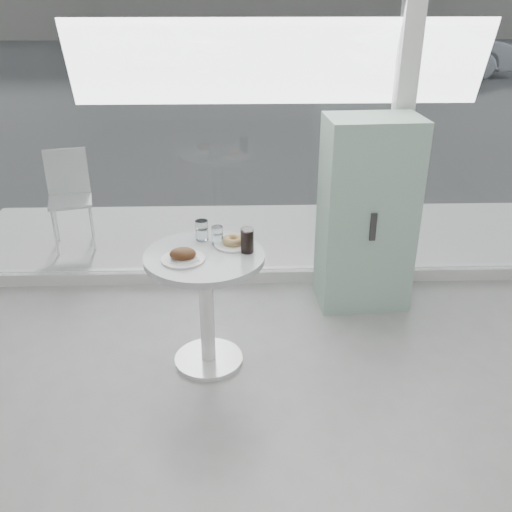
{
  "coord_description": "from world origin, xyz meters",
  "views": [
    {
      "loc": [
        -0.28,
        -1.14,
        2.23
      ],
      "look_at": [
        -0.2,
        1.7,
        0.85
      ],
      "focal_mm": 40.0,
      "sensor_mm": 36.0,
      "label": 1
    }
  ],
  "objects_px": {
    "car_silver": "(430,49)",
    "cola_glass": "(247,241)",
    "main_table": "(206,287)",
    "car_white": "(165,43)",
    "water_tumbler_a": "(202,231)",
    "water_tumbler_b": "(217,236)",
    "mint_cabinet": "(366,215)",
    "plate_fritter": "(184,256)",
    "patio_chair": "(69,192)",
    "plate_donut": "(233,242)"
  },
  "relations": [
    {
      "from": "car_silver",
      "to": "cola_glass",
      "type": "height_order",
      "value": "car_silver"
    },
    {
      "from": "main_table",
      "to": "car_white",
      "type": "height_order",
      "value": "car_white"
    },
    {
      "from": "water_tumbler_a",
      "to": "water_tumbler_b",
      "type": "xyz_separation_m",
      "value": [
        0.1,
        -0.06,
        -0.01
      ]
    },
    {
      "from": "mint_cabinet",
      "to": "plate_fritter",
      "type": "xyz_separation_m",
      "value": [
        -1.24,
        -0.84,
        0.1
      ]
    },
    {
      "from": "plate_fritter",
      "to": "car_silver",
      "type": "bearing_deg",
      "value": 66.84
    },
    {
      "from": "patio_chair",
      "to": "water_tumbler_b",
      "type": "relative_size",
      "value": 7.51
    },
    {
      "from": "mint_cabinet",
      "to": "water_tumbler_b",
      "type": "bearing_deg",
      "value": -153.08
    },
    {
      "from": "mint_cabinet",
      "to": "water_tumbler_a",
      "type": "xyz_separation_m",
      "value": [
        -1.15,
        -0.56,
        0.12
      ]
    },
    {
      "from": "patio_chair",
      "to": "water_tumbler_a",
      "type": "distance_m",
      "value": 2.06
    },
    {
      "from": "car_silver",
      "to": "water_tumbler_b",
      "type": "xyz_separation_m",
      "value": [
        -4.93,
        -11.74,
        0.15
      ]
    },
    {
      "from": "car_silver",
      "to": "water_tumbler_a",
      "type": "relative_size",
      "value": 31.94
    },
    {
      "from": "car_white",
      "to": "car_silver",
      "type": "relative_size",
      "value": 1.01
    },
    {
      "from": "car_silver",
      "to": "cola_glass",
      "type": "xyz_separation_m",
      "value": [
        -4.75,
        -11.86,
        0.17
      ]
    },
    {
      "from": "mint_cabinet",
      "to": "car_silver",
      "type": "xyz_separation_m",
      "value": [
        3.88,
        11.12,
        -0.03
      ]
    },
    {
      "from": "water_tumbler_a",
      "to": "plate_fritter",
      "type": "bearing_deg",
      "value": -107.76
    },
    {
      "from": "car_silver",
      "to": "plate_donut",
      "type": "bearing_deg",
      "value": 145.44
    },
    {
      "from": "plate_fritter",
      "to": "plate_donut",
      "type": "height_order",
      "value": "plate_fritter"
    },
    {
      "from": "plate_donut",
      "to": "water_tumbler_a",
      "type": "distance_m",
      "value": 0.22
    },
    {
      "from": "patio_chair",
      "to": "main_table",
      "type": "bearing_deg",
      "value": -68.84
    },
    {
      "from": "main_table",
      "to": "patio_chair",
      "type": "height_order",
      "value": "patio_chair"
    },
    {
      "from": "plate_fritter",
      "to": "cola_glass",
      "type": "bearing_deg",
      "value": 14.96
    },
    {
      "from": "main_table",
      "to": "water_tumbler_b",
      "type": "xyz_separation_m",
      "value": [
        0.07,
        0.15,
        0.27
      ]
    },
    {
      "from": "mint_cabinet",
      "to": "water_tumbler_a",
      "type": "relative_size",
      "value": 11.03
    },
    {
      "from": "car_white",
      "to": "cola_glass",
      "type": "bearing_deg",
      "value": -155.13
    },
    {
      "from": "main_table",
      "to": "car_silver",
      "type": "xyz_separation_m",
      "value": [
        5.0,
        11.88,
        0.12
      ]
    },
    {
      "from": "plate_fritter",
      "to": "cola_glass",
      "type": "distance_m",
      "value": 0.38
    },
    {
      "from": "water_tumbler_b",
      "to": "cola_glass",
      "type": "relative_size",
      "value": 0.75
    },
    {
      "from": "mint_cabinet",
      "to": "plate_fritter",
      "type": "relative_size",
      "value": 5.51
    },
    {
      "from": "plate_donut",
      "to": "cola_glass",
      "type": "distance_m",
      "value": 0.14
    },
    {
      "from": "plate_fritter",
      "to": "water_tumbler_a",
      "type": "distance_m",
      "value": 0.3
    },
    {
      "from": "water_tumbler_b",
      "to": "plate_donut",
      "type": "bearing_deg",
      "value": -13.99
    },
    {
      "from": "water_tumbler_a",
      "to": "water_tumbler_b",
      "type": "bearing_deg",
      "value": -32.26
    },
    {
      "from": "patio_chair",
      "to": "car_white",
      "type": "distance_m",
      "value": 11.73
    },
    {
      "from": "water_tumbler_a",
      "to": "car_silver",
      "type": "bearing_deg",
      "value": 66.71
    },
    {
      "from": "plate_fritter",
      "to": "cola_glass",
      "type": "xyz_separation_m",
      "value": [
        0.37,
        0.1,
        0.05
      ]
    },
    {
      "from": "car_white",
      "to": "plate_fritter",
      "type": "distance_m",
      "value": 13.7
    },
    {
      "from": "car_white",
      "to": "car_silver",
      "type": "xyz_separation_m",
      "value": [
        6.79,
        -1.64,
        -0.03
      ]
    },
    {
      "from": "mint_cabinet",
      "to": "plate_donut",
      "type": "height_order",
      "value": "mint_cabinet"
    },
    {
      "from": "car_silver",
      "to": "plate_donut",
      "type": "distance_m",
      "value": 12.71
    },
    {
      "from": "main_table",
      "to": "mint_cabinet",
      "type": "relative_size",
      "value": 0.55
    },
    {
      "from": "car_white",
      "to": "plate_donut",
      "type": "bearing_deg",
      "value": -155.41
    },
    {
      "from": "plate_fritter",
      "to": "cola_glass",
      "type": "height_order",
      "value": "cola_glass"
    },
    {
      "from": "mint_cabinet",
      "to": "cola_glass",
      "type": "xyz_separation_m",
      "value": [
        -0.87,
        -0.74,
        0.14
      ]
    },
    {
      "from": "patio_chair",
      "to": "cola_glass",
      "type": "xyz_separation_m",
      "value": [
        1.55,
        -1.78,
        0.31
      ]
    },
    {
      "from": "patio_chair",
      "to": "plate_fritter",
      "type": "bearing_deg",
      "value": -72.34
    },
    {
      "from": "water_tumbler_b",
      "to": "patio_chair",
      "type": "bearing_deg",
      "value": 129.66
    },
    {
      "from": "car_white",
      "to": "plate_fritter",
      "type": "height_order",
      "value": "car_white"
    },
    {
      "from": "main_table",
      "to": "plate_donut",
      "type": "distance_m",
      "value": 0.32
    },
    {
      "from": "main_table",
      "to": "water_tumbler_a",
      "type": "height_order",
      "value": "water_tumbler_a"
    },
    {
      "from": "mint_cabinet",
      "to": "cola_glass",
      "type": "height_order",
      "value": "mint_cabinet"
    }
  ]
}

